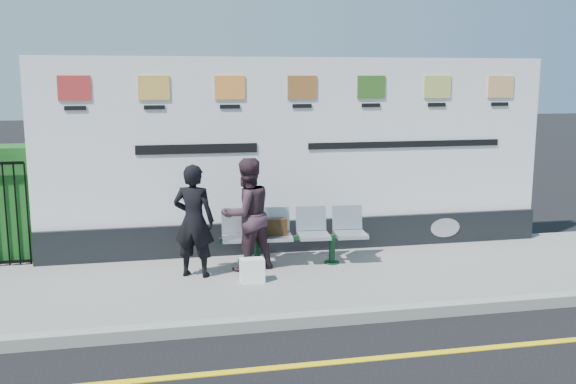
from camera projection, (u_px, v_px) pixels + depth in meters
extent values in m
plane|color=black|center=(338.00, 362.00, 6.43)|extent=(80.00, 80.00, 0.00)
cube|color=gray|center=(287.00, 281.00, 8.82)|extent=(14.00, 3.00, 0.12)
cube|color=gray|center=(314.00, 319.00, 7.38)|extent=(14.00, 0.18, 0.14)
cube|color=yellow|center=(338.00, 362.00, 6.42)|extent=(14.00, 0.10, 0.01)
cube|color=black|center=(300.00, 234.00, 10.17)|extent=(8.00, 0.30, 0.50)
cube|color=white|center=(301.00, 140.00, 9.91)|extent=(8.00, 0.14, 2.50)
imported|color=black|center=(194.00, 221.00, 8.71)|extent=(0.66, 0.56, 1.55)
imported|color=#39252D|center=(247.00, 214.00, 9.01)|extent=(0.95, 0.85, 1.60)
cube|color=#33200E|center=(276.00, 227.00, 9.24)|extent=(0.32, 0.15, 0.24)
cube|color=white|center=(252.00, 270.00, 8.55)|extent=(0.32, 0.19, 0.32)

